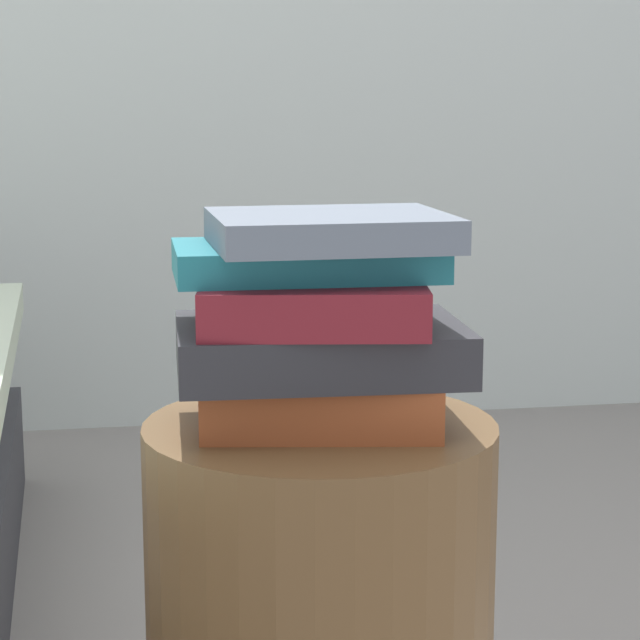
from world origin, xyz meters
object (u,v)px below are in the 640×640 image
object	(u,v)px
book_teal	(307,260)
book_charcoal	(317,350)
book_maroon	(313,302)
book_rust	(322,401)
book_slate	(330,230)

from	to	relation	value
book_teal	book_charcoal	bearing A→B (deg)	-63.79
book_charcoal	book_maroon	distance (m)	0.05
book_teal	book_rust	bearing A→B (deg)	-55.96
book_charcoal	book_slate	distance (m)	0.12
book_maroon	book_teal	xyz separation A→B (m)	(-0.00, 0.02, 0.04)
book_maroon	book_teal	bearing A→B (deg)	109.62
book_rust	book_maroon	bearing A→B (deg)	-170.13
book_rust	book_teal	size ratio (longest dim) A/B	0.89
book_teal	book_slate	xyz separation A→B (m)	(0.02, -0.02, 0.03)
book_maroon	book_rust	bearing A→B (deg)	9.60
book_maroon	book_teal	world-z (taller)	book_teal
book_maroon	book_slate	size ratio (longest dim) A/B	0.95
book_charcoal	book_slate	xyz separation A→B (m)	(0.01, -0.01, 0.12)
book_rust	book_slate	xyz separation A→B (m)	(0.01, -0.00, 0.18)
book_charcoal	book_teal	world-z (taller)	book_teal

